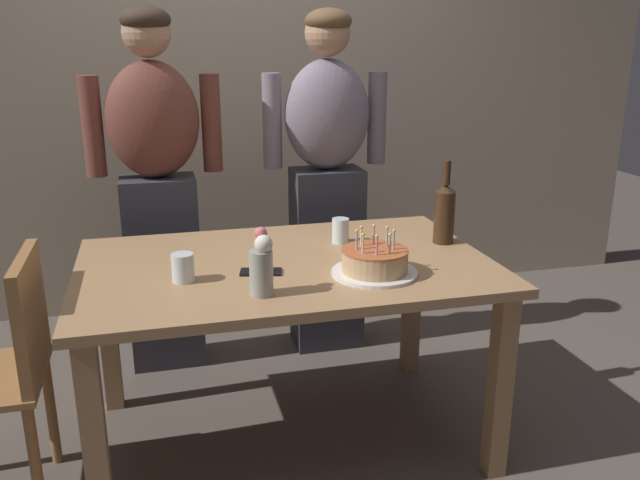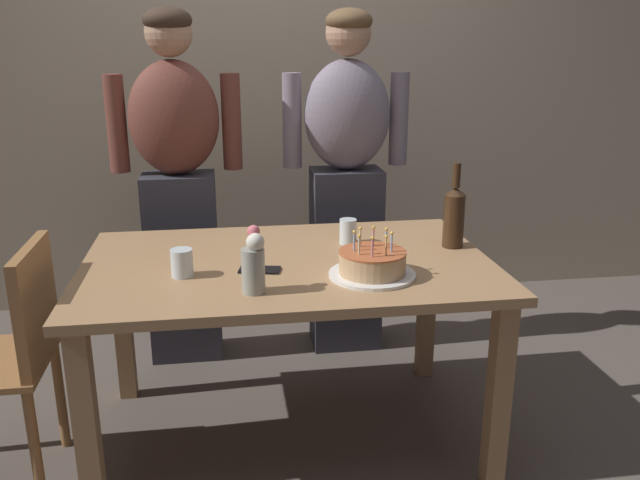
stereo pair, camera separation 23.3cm
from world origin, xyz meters
TOP-DOWN VIEW (x-y plane):
  - ground_plane at (0.00, 0.00)m, footprint 10.00×10.00m
  - back_wall at (0.00, 1.55)m, footprint 5.20×0.10m
  - dining_table at (0.00, 0.00)m, footprint 1.50×0.96m
  - birthday_cake at (0.27, -0.21)m, footprint 0.30×0.30m
  - water_glass_near at (-0.38, -0.11)m, footprint 0.08×0.08m
  - water_glass_far at (0.26, 0.18)m, footprint 0.07×0.07m
  - wine_bottle at (0.66, 0.08)m, footprint 0.08×0.08m
  - cell_phone at (-0.11, -0.10)m, footprint 0.16×0.10m
  - flower_vase at (-0.14, -0.30)m, footprint 0.08×0.08m
  - person_man_bearded at (-0.43, 0.79)m, footprint 0.61×0.27m
  - person_woman_cardigan at (0.37, 0.79)m, footprint 0.61×0.27m
  - dining_chair at (-0.97, -0.12)m, footprint 0.42×0.42m

SIDE VIEW (x-z plane):
  - ground_plane at x=0.00m, z-range 0.00..0.00m
  - dining_chair at x=-0.97m, z-range 0.08..0.95m
  - dining_table at x=0.00m, z-range 0.27..1.01m
  - cell_phone at x=-0.11m, z-range 0.74..0.75m
  - birthday_cake at x=0.27m, z-range 0.70..0.86m
  - water_glass_near at x=-0.38m, z-range 0.74..0.84m
  - water_glass_far at x=0.26m, z-range 0.74..0.84m
  - flower_vase at x=-0.14m, z-range 0.73..0.95m
  - wine_bottle at x=0.66m, z-range 0.70..1.04m
  - person_man_bearded at x=-0.43m, z-range 0.04..1.70m
  - person_woman_cardigan at x=0.37m, z-range 0.04..1.70m
  - back_wall at x=0.00m, z-range 0.00..2.60m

